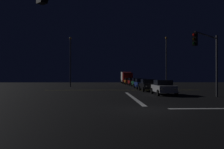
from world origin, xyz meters
name	(u,v)px	position (x,y,z in m)	size (l,w,h in m)	color
ground	(148,110)	(0.00, 0.00, -0.05)	(120.00, 120.00, 0.10)	black
stop_line_north	(133,97)	(0.00, 7.73, 0.00)	(0.35, 13.19, 0.01)	white
centre_line_ns	(123,90)	(0.00, 19.33, 0.00)	(22.00, 0.15, 0.01)	yellow
sedan_silver	(163,87)	(3.61, 10.74, 0.80)	(2.02, 4.33, 1.57)	#B7B7BC
sedan_black	(148,85)	(3.13, 16.94, 0.80)	(2.02, 4.33, 1.57)	black
sedan_blue	(141,84)	(3.19, 23.12, 0.80)	(2.02, 4.33, 1.57)	navy
sedan_green	(137,82)	(3.49, 29.89, 0.80)	(2.02, 4.33, 1.57)	#14512D
sedan_red	(133,82)	(3.47, 36.36, 0.80)	(2.02, 4.33, 1.57)	maroon
sedan_orange	(128,81)	(3.13, 42.36, 0.80)	(2.02, 4.33, 1.57)	#C66014
box_truck	(126,77)	(3.25, 48.90, 1.71)	(2.68, 8.28, 3.08)	red
traffic_signal_ne	(208,52)	(6.60, 6.60, 4.12)	(3.77, 3.77, 5.89)	#4C4C51
streetlamp_right_far	(166,58)	(8.83, 29.33, 5.32)	(0.44, 0.44, 9.25)	#424247
streetlamp_left_far	(70,58)	(-8.83, 29.33, 5.25)	(0.44, 0.44, 9.11)	#424247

